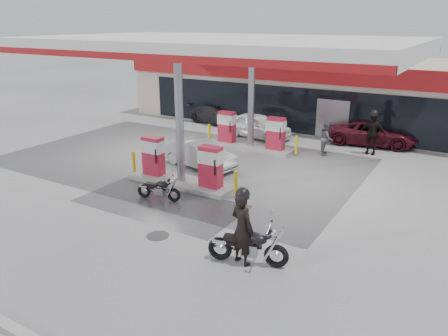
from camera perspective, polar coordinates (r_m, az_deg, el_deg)
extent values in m
plane|color=gray|center=(16.25, -9.71, -4.25)|extent=(90.00, 90.00, 0.00)
cube|color=#4C4C4F|center=(15.95, -8.33, -4.62)|extent=(6.00, 3.00, 0.00)
cylinder|color=#38383A|center=(13.69, -8.66, -8.74)|extent=(0.70, 0.70, 0.01)
cube|color=beige|center=(29.32, 10.86, 10.04)|extent=(22.00, 8.00, 4.00)
cube|color=black|center=(25.72, 7.62, 7.67)|extent=(18.00, 0.10, 2.60)
cube|color=#A01317|center=(25.35, 7.77, 12.30)|extent=(22.00, 0.25, 1.00)
cube|color=navy|center=(23.47, 23.86, 10.40)|extent=(3.50, 0.12, 0.80)
cube|color=gray|center=(24.75, 13.97, 6.13)|extent=(1.80, 0.14, 2.20)
cube|color=silver|center=(19.06, -0.56, 15.82)|extent=(16.00, 10.00, 0.60)
cube|color=#A01317|center=(15.07, -10.67, 14.04)|extent=(16.00, 0.12, 0.24)
cube|color=#A01317|center=(23.44, 5.98, 15.83)|extent=(16.00, 0.12, 0.24)
cylinder|color=gray|center=(16.95, -5.83, 6.10)|extent=(0.32, 0.32, 5.00)
cylinder|color=gray|center=(21.97, 3.58, 9.06)|extent=(0.32, 0.32, 5.00)
cube|color=#9E9E99|center=(17.67, -5.56, -1.83)|extent=(4.50, 1.30, 0.18)
cube|color=#AC1C34|center=(18.21, -9.22, 1.60)|extent=(0.85, 0.48, 1.60)
cube|color=#AC1C34|center=(16.62, -1.75, 0.16)|extent=(0.85, 0.48, 1.60)
cube|color=silver|center=(18.10, -9.28, 2.81)|extent=(0.88, 0.52, 0.50)
cube|color=silver|center=(16.50, -1.77, 1.48)|extent=(0.88, 0.52, 0.50)
cylinder|color=gold|center=(19.04, -11.70, 0.82)|extent=(0.14, 0.14, 0.90)
cylinder|color=gold|center=(16.24, 1.54, -1.94)|extent=(0.14, 0.14, 0.90)
cube|color=#9E9E99|center=(22.53, 3.45, 2.78)|extent=(4.50, 1.30, 0.18)
cube|color=#AC1C34|center=(22.95, 0.38, 5.42)|extent=(0.85, 0.48, 1.60)
cube|color=#AC1C34|center=(21.71, 6.79, 4.51)|extent=(0.85, 0.48, 1.60)
cube|color=silver|center=(22.86, 0.38, 6.39)|extent=(0.88, 0.52, 0.50)
cube|color=silver|center=(21.62, 6.83, 5.53)|extent=(0.88, 0.52, 0.50)
cylinder|color=gold|center=(23.62, -1.94, 4.69)|extent=(0.14, 0.14, 0.90)
cylinder|color=gold|center=(21.42, 9.42, 2.97)|extent=(0.14, 0.14, 0.90)
torus|color=black|center=(11.90, 6.85, -11.35)|extent=(0.69, 0.34, 0.68)
torus|color=black|center=(12.16, -0.53, -10.48)|extent=(0.69, 0.34, 0.68)
cube|color=gray|center=(11.95, 3.33, -10.58)|extent=(0.51, 0.38, 0.34)
cube|color=black|center=(11.93, 2.54, -10.01)|extent=(1.01, 0.39, 0.09)
ellipsoid|color=black|center=(11.75, 4.18, -9.14)|extent=(0.71, 0.52, 0.32)
cube|color=black|center=(11.88, 1.48, -9.12)|extent=(0.67, 0.43, 0.11)
cylinder|color=silver|center=(11.55, 5.89, -7.84)|extent=(0.27, 0.83, 0.04)
sphere|color=silver|center=(11.59, 6.53, -8.50)|extent=(0.20, 0.20, 0.20)
cylinder|color=silver|center=(12.25, 0.85, -10.37)|extent=(1.00, 0.36, 0.09)
imported|color=black|center=(11.71, 2.39, -7.90)|extent=(0.86, 0.69, 2.06)
torus|color=black|center=(15.97, -6.58, -3.50)|extent=(0.54, 0.23, 0.53)
torus|color=black|center=(16.49, -10.39, -2.96)|extent=(0.54, 0.23, 0.53)
cube|color=gray|center=(16.18, -8.42, -3.01)|extent=(0.39, 0.28, 0.26)
cube|color=black|center=(16.20, -8.85, -2.67)|extent=(0.79, 0.25, 0.07)
ellipsoid|color=black|center=(16.02, -8.05, -2.14)|extent=(0.54, 0.38, 0.25)
cube|color=black|center=(16.23, -9.42, -2.13)|extent=(0.51, 0.31, 0.09)
cylinder|color=silver|center=(15.82, -7.24, -1.36)|extent=(0.17, 0.66, 0.03)
sphere|color=silver|center=(15.81, -6.88, -1.77)|extent=(0.16, 0.16, 0.16)
cylinder|color=silver|center=(16.50, -9.57, -2.95)|extent=(0.79, 0.23, 0.07)
imported|color=white|center=(24.59, 4.40, 5.54)|extent=(4.15, 2.14, 1.35)
imported|color=#56575B|center=(21.90, 13.27, 3.82)|extent=(0.79, 0.92, 1.64)
imported|color=#AAAEB3|center=(19.54, -3.26, 1.85)|extent=(3.85, 1.95, 1.21)
imported|color=black|center=(27.94, -0.97, 7.02)|extent=(4.36, 2.50, 1.19)
imported|color=#4C101E|center=(24.40, 18.88, 4.37)|extent=(4.82, 2.72, 1.27)
imported|color=black|center=(22.53, 18.77, 4.27)|extent=(1.23, 0.57, 2.05)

